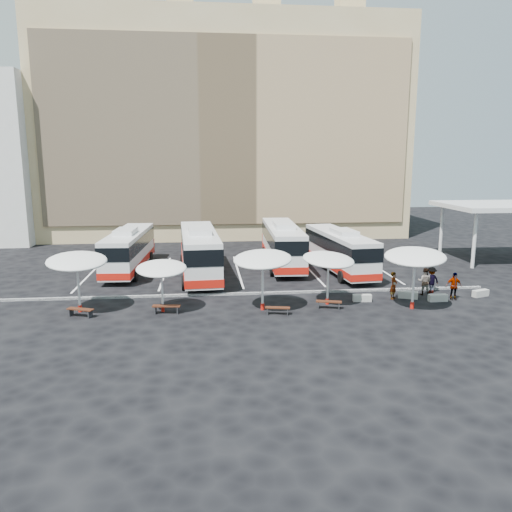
{
  "coord_description": "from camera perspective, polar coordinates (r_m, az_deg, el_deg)",
  "views": [
    {
      "loc": [
        -2.65,
        -32.5,
        9.19
      ],
      "look_at": [
        1.0,
        3.0,
        2.2
      ],
      "focal_mm": 35.0,
      "sensor_mm": 36.0,
      "label": 1
    }
  ],
  "objects": [
    {
      "name": "passenger_2",
      "position": [
        35.42,
        21.67,
        -3.22
      ],
      "size": [
        1.1,
        0.52,
        1.84
      ],
      "primitive_type": "imported",
      "rotation": [
        0.0,
        0.0,
        -0.07
      ],
      "color": "black",
      "rests_on": "ground"
    },
    {
      "name": "sunshade_2",
      "position": [
        30.2,
        0.76,
        -0.4
      ],
      "size": [
        4.64,
        4.66,
        3.74
      ],
      "rotation": [
        0.0,
        0.0,
        -0.37
      ],
      "color": "silver",
      "rests_on": "ground"
    },
    {
      "name": "sunshade_3",
      "position": [
        31.77,
        8.28,
        -0.44
      ],
      "size": [
        4.34,
        4.36,
        3.42
      ],
      "rotation": [
        0.0,
        0.0,
        0.43
      ],
      "color": "silver",
      "rests_on": "ground"
    },
    {
      "name": "ground",
      "position": [
        33.87,
        -1.17,
        -4.66
      ],
      "size": [
        120.0,
        120.0,
        0.0
      ],
      "primitive_type": "plane",
      "color": "black",
      "rests_on": "ground"
    },
    {
      "name": "service_canopy",
      "position": [
        50.35,
        26.22,
        5.02
      ],
      "size": [
        10.0,
        8.0,
        5.2
      ],
      "color": "silver",
      "rests_on": "ground"
    },
    {
      "name": "conc_bench_3",
      "position": [
        37.12,
        24.28,
        -3.9
      ],
      "size": [
        1.26,
        0.77,
        0.45
      ],
      "primitive_type": "cube",
      "rotation": [
        0.0,
        0.0,
        0.33
      ],
      "color": "#989893",
      "rests_on": "ground"
    },
    {
      "name": "curb_divider",
      "position": [
        34.33,
        -1.24,
        -4.31
      ],
      "size": [
        34.0,
        0.25,
        0.15
      ],
      "primitive_type": "cube",
      "color": "black",
      "rests_on": "ground"
    },
    {
      "name": "wood_bench_1",
      "position": [
        30.63,
        -10.19,
        -5.79
      ],
      "size": [
        1.71,
        0.6,
        0.51
      ],
      "rotation": [
        0.0,
        0.0,
        -0.09
      ],
      "color": "black",
      "rests_on": "ground"
    },
    {
      "name": "conc_bench_1",
      "position": [
        34.92,
        16.98,
        -4.27
      ],
      "size": [
        1.33,
        0.9,
        0.48
      ],
      "primitive_type": "cube",
      "rotation": [
        0.0,
        0.0,
        -0.41
      ],
      "color": "#989893",
      "rests_on": "ground"
    },
    {
      "name": "bay_lines",
      "position": [
        41.61,
        -2.08,
        -1.68
      ],
      "size": [
        24.15,
        12.0,
        0.01
      ],
      "color": "white",
      "rests_on": "ground"
    },
    {
      "name": "passenger_3",
      "position": [
        36.65,
        19.39,
        -2.61
      ],
      "size": [
        1.3,
        0.91,
        1.83
      ],
      "primitive_type": "imported",
      "rotation": [
        0.0,
        0.0,
        3.35
      ],
      "color": "black",
      "rests_on": "ground"
    },
    {
      "name": "bus_2",
      "position": [
        43.33,
        3.04,
        1.5
      ],
      "size": [
        3.2,
        12.34,
        3.89
      ],
      "rotation": [
        0.0,
        0.0,
        -0.04
      ],
      "color": "silver",
      "rests_on": "ground"
    },
    {
      "name": "sunshade_1",
      "position": [
        30.47,
        -10.76,
        -1.42
      ],
      "size": [
        3.13,
        3.17,
        3.17
      ],
      "rotation": [
        0.0,
        0.0,
        0.03
      ],
      "color": "silver",
      "rests_on": "ground"
    },
    {
      "name": "wood_bench_3",
      "position": [
        31.46,
        8.32,
        -5.32
      ],
      "size": [
        1.63,
        0.81,
        0.48
      ],
      "rotation": [
        0.0,
        0.0,
        -0.26
      ],
      "color": "black",
      "rests_on": "ground"
    },
    {
      "name": "passenger_1",
      "position": [
        35.93,
        18.77,
        -2.79
      ],
      "size": [
        1.15,
        1.07,
        1.88
      ],
      "primitive_type": "imported",
      "rotation": [
        0.0,
        0.0,
        2.63
      ],
      "color": "black",
      "rests_on": "ground"
    },
    {
      "name": "conc_bench_0",
      "position": [
        33.46,
        12.03,
        -4.71
      ],
      "size": [
        1.22,
        0.51,
        0.45
      ],
      "primitive_type": "cube",
      "rotation": [
        0.0,
        0.0,
        -0.1
      ],
      "color": "#989893",
      "rests_on": "ground"
    },
    {
      "name": "conc_bench_2",
      "position": [
        34.83,
        20.07,
        -4.52
      ],
      "size": [
        1.24,
        0.44,
        0.46
      ],
      "primitive_type": "cube",
      "rotation": [
        0.0,
        0.0,
        0.02
      ],
      "color": "#989893",
      "rests_on": "ground"
    },
    {
      "name": "bus_0",
      "position": [
        42.58,
        -14.33,
        0.82
      ],
      "size": [
        3.13,
        11.57,
        3.63
      ],
      "rotation": [
        0.0,
        0.0,
        -0.06
      ],
      "color": "silver",
      "rests_on": "ground"
    },
    {
      "name": "passenger_0",
      "position": [
        34.34,
        15.46,
        -3.27
      ],
      "size": [
        0.77,
        0.79,
        1.83
      ],
      "primitive_type": "imported",
      "rotation": [
        0.0,
        0.0,
        0.86
      ],
      "color": "black",
      "rests_on": "ground"
    },
    {
      "name": "bus_1",
      "position": [
        39.58,
        -6.49,
        0.62
      ],
      "size": [
        3.49,
        12.79,
        4.02
      ],
      "rotation": [
        0.0,
        0.0,
        0.06
      ],
      "color": "silver",
      "rests_on": "ground"
    },
    {
      "name": "wood_bench_0",
      "position": [
        31.33,
        -19.43,
        -5.9
      ],
      "size": [
        1.66,
        1.0,
        0.5
      ],
      "rotation": [
        0.0,
        0.0,
        -0.38
      ],
      "color": "black",
      "rests_on": "ground"
    },
    {
      "name": "wood_bench_2",
      "position": [
        30.01,
        2.48,
        -6.06
      ],
      "size": [
        1.53,
        0.66,
        0.45
      ],
      "rotation": [
        0.0,
        0.0,
        -0.18
      ],
      "color": "black",
      "rests_on": "ground"
    },
    {
      "name": "bus_3",
      "position": [
        41.48,
        9.5,
        0.74
      ],
      "size": [
        3.43,
        11.6,
        3.63
      ],
      "rotation": [
        0.0,
        0.0,
        0.09
      ],
      "color": "silver",
      "rests_on": "ground"
    },
    {
      "name": "sunshade_0",
      "position": [
        31.69,
        -19.8,
        -0.58
      ],
      "size": [
        4.39,
        4.42,
        3.7
      ],
      "rotation": [
        0.0,
        0.0,
        0.28
      ],
      "color": "silver",
      "rests_on": "ground"
    },
    {
      "name": "sandstone_building",
      "position": [
        64.51,
        -3.62,
        14.11
      ],
      "size": [
        42.0,
        18.25,
        29.6
      ],
      "color": "tan",
      "rests_on": "ground"
    },
    {
      "name": "sunshade_4",
      "position": [
        31.95,
        17.72,
        -0.11
      ],
      "size": [
        4.89,
        4.92,
        3.86
      ],
      "rotation": [
        0.0,
        0.0,
        -0.42
      ],
      "color": "silver",
      "rests_on": "ground"
    }
  ]
}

